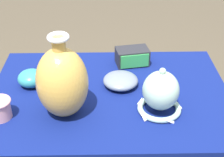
{
  "coord_description": "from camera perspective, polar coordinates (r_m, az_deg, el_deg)",
  "views": [
    {
      "loc": [
        -0.02,
        -1.22,
        1.61
      ],
      "look_at": [
        0.01,
        -0.09,
        0.9
      ],
      "focal_mm": 55.0,
      "sensor_mm": 36.0,
      "label": 1
    }
  ],
  "objects": [
    {
      "name": "vase_dome_bell",
      "position": [
        1.34,
        8.07,
        -2.5
      ],
      "size": [
        0.18,
        0.19,
        0.2
      ],
      "color": "#A8CCB7",
      "rests_on": "display_table"
    },
    {
      "name": "bowl_shallow_slate",
      "position": [
        1.5,
        1.44,
        -0.34
      ],
      "size": [
        0.15,
        0.15,
        0.05
      ],
      "primitive_type": "ellipsoid",
      "color": "slate",
      "rests_on": "display_table"
    },
    {
      "name": "mosaic_tile_box",
      "position": [
        1.67,
        3.39,
        3.67
      ],
      "size": [
        0.17,
        0.12,
        0.08
      ],
      "rotation": [
        0.0,
        0.0,
        0.18
      ],
      "color": "#232328",
      "rests_on": "display_table"
    },
    {
      "name": "bowl_shallow_teal",
      "position": [
        1.55,
        -13.3,
        0.05
      ],
      "size": [
        0.12,
        0.12,
        0.07
      ],
      "primitive_type": "ellipsoid",
      "color": "teal",
      "rests_on": "display_table"
    },
    {
      "name": "display_table",
      "position": [
        1.52,
        -0.34,
        -5.47
      ],
      "size": [
        1.03,
        0.74,
        0.78
      ],
      "color": "brown",
      "rests_on": "ground_plane"
    },
    {
      "name": "vase_tall_bulbous",
      "position": [
        1.29,
        -8.28,
        -0.55
      ],
      "size": [
        0.2,
        0.2,
        0.34
      ],
      "color": "gold",
      "rests_on": "display_table"
    }
  ]
}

